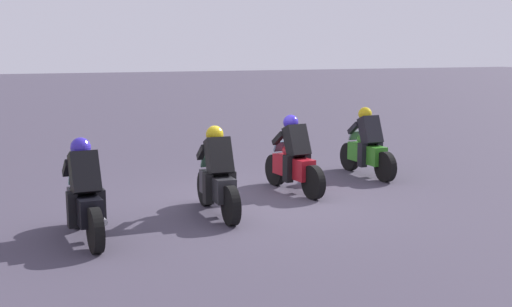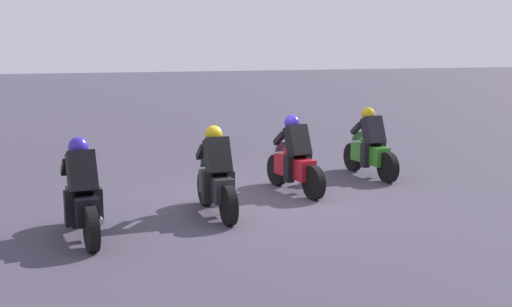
% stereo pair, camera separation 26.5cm
% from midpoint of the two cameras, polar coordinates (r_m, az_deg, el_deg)
% --- Properties ---
extents(ground_plane, '(120.00, 120.00, 0.00)m').
position_cam_midpoint_polar(ground_plane, '(11.84, 1.04, -4.31)').
color(ground_plane, '#3F3948').
extents(rider_lane_a, '(2.04, 0.55, 1.51)m').
position_cam_midpoint_polar(rider_lane_a, '(14.26, 10.62, 0.46)').
color(rider_lane_a, black).
rests_on(rider_lane_a, ground_plane).
extents(rider_lane_b, '(2.04, 0.58, 1.51)m').
position_cam_midpoint_polar(rider_lane_b, '(12.53, 4.07, -0.64)').
color(rider_lane_b, black).
rests_on(rider_lane_b, ground_plane).
extents(rider_lane_c, '(2.04, 0.54, 1.51)m').
position_cam_midpoint_polar(rider_lane_c, '(10.84, -2.85, -2.23)').
color(rider_lane_c, black).
rests_on(rider_lane_c, ground_plane).
extents(rider_lane_d, '(2.04, 0.55, 1.51)m').
position_cam_midpoint_polar(rider_lane_d, '(9.80, -14.43, -3.78)').
color(rider_lane_d, black).
rests_on(rider_lane_d, ground_plane).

